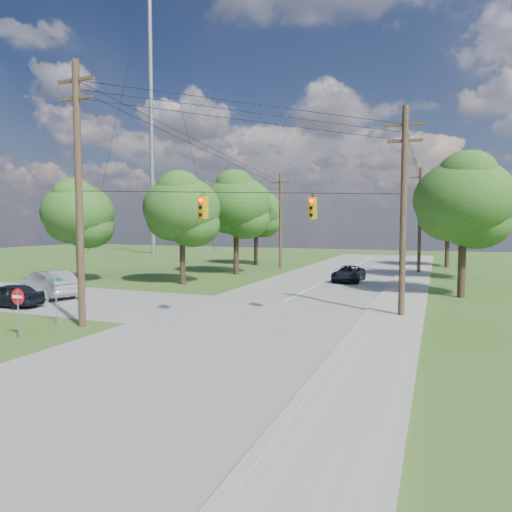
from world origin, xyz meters
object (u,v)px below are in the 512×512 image
at_px(pole_sw, 79,190).
at_px(pole_ne, 403,209).
at_px(pole_north_w, 281,220).
at_px(car_cross_silver, 49,284).
at_px(pole_north_e, 420,220).
at_px(car_cross_dark, 10,295).
at_px(car_main_north, 349,274).
at_px(do_not_enter_sign, 18,301).

relative_size(pole_sw, pole_ne, 1.14).
distance_m(pole_north_w, car_cross_silver, 25.41).
height_order(pole_north_e, car_cross_silver, pole_north_e).
distance_m(pole_north_e, car_cross_dark, 34.61).
xyz_separation_m(pole_ne, pole_north_w, (-13.90, 22.00, -0.34)).
relative_size(car_cross_dark, car_main_north, 0.85).
bearing_deg(car_main_north, pole_ne, -67.61).
xyz_separation_m(car_cross_dark, car_cross_silver, (-0.69, 3.43, 0.18)).
bearing_deg(pole_sw, car_cross_silver, 144.39).
xyz_separation_m(pole_north_w, car_cross_dark, (-6.91, -27.30, -4.43)).
bearing_deg(car_cross_silver, car_main_north, 151.60).
height_order(pole_ne, car_main_north, pole_ne).
xyz_separation_m(pole_ne, pole_north_e, (-0.00, 22.00, -0.34)).
height_order(car_main_north, do_not_enter_sign, do_not_enter_sign).
distance_m(car_cross_dark, car_main_north, 24.35).
xyz_separation_m(pole_north_e, pole_north_w, (-13.90, 0.00, 0.00)).
relative_size(pole_north_w, car_main_north, 2.17).
bearing_deg(pole_north_e, pole_north_w, 180.00).
height_order(pole_sw, pole_north_w, pole_sw).
relative_size(pole_ne, pole_north_e, 1.05).
relative_size(pole_sw, car_main_north, 2.61).
bearing_deg(do_not_enter_sign, car_main_north, 68.34).
distance_m(pole_north_e, car_cross_silver, 32.40).
distance_m(car_cross_silver, do_not_enter_sign, 11.06).
bearing_deg(car_main_north, pole_north_w, 136.87).
height_order(car_cross_silver, do_not_enter_sign, do_not_enter_sign).
bearing_deg(pole_ne, pole_sw, -150.62).
bearing_deg(pole_north_e, pole_ne, -90.00).
bearing_deg(pole_sw, car_main_north, 67.99).
distance_m(pole_north_e, car_main_north, 11.03).
relative_size(pole_north_w, car_cross_silver, 1.94).
relative_size(pole_sw, pole_north_e, 1.20).
bearing_deg(pole_sw, pole_north_w, 90.77).
bearing_deg(do_not_enter_sign, car_cross_silver, 130.19).
bearing_deg(car_cross_silver, pole_ne, 113.92).
height_order(pole_sw, car_main_north, pole_sw).
bearing_deg(car_main_north, pole_north_e, 61.40).
height_order(pole_north_e, pole_north_w, same).
bearing_deg(pole_north_e, car_cross_silver, -132.00).
distance_m(pole_sw, do_not_enter_sign, 5.48).
relative_size(pole_sw, car_cross_dark, 3.07).
height_order(car_cross_silver, car_main_north, car_cross_silver).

